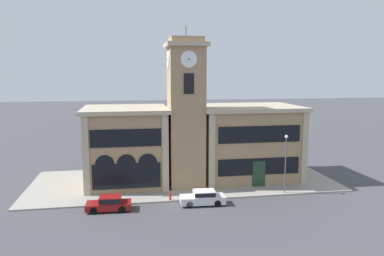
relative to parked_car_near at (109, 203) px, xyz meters
name	(u,v)px	position (x,y,z in m)	size (l,w,h in m)	color
ground_plane	(194,201)	(8.49, 1.27, -0.74)	(300.00, 300.00, 0.00)	#424247
sidewalk_kerb	(184,181)	(8.49, 8.42, -0.66)	(36.00, 14.30, 0.15)	gray
clock_tower	(186,113)	(8.49, 6.48, 7.81)	(4.59, 4.59, 18.18)	#9E7F5B
town_hall_left_wing	(126,145)	(1.69, 9.02, 3.84)	(9.81, 9.73, 9.10)	#9E7F5B
town_hall_right_wing	(247,142)	(16.61, 9.02, 3.84)	(12.45, 9.73, 9.09)	#9E7F5B
parked_car_near	(109,203)	(0.00, 0.00, 0.00)	(4.31, 2.01, 1.41)	maroon
parked_car_mid	(203,197)	(9.17, 0.00, 0.02)	(4.53, 1.90, 1.46)	silver
street_lamp	(286,156)	(18.61, 1.81, 3.53)	(0.36, 0.36, 6.37)	#4C4C51
fire_hydrant	(170,196)	(6.04, 1.52, -0.17)	(0.22, 0.22, 0.87)	red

